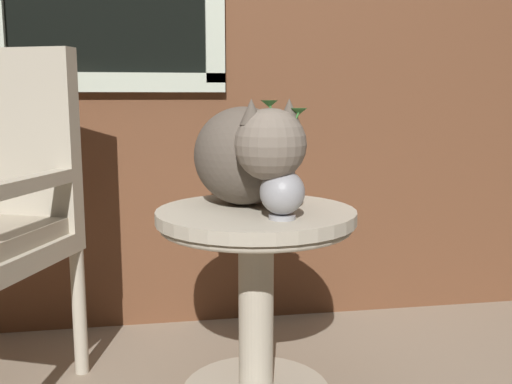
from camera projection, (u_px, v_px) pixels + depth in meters
name	position (u px, v px, depth m)	size (l,w,h in m)	color
wicker_side_table	(256.00, 271.00, 1.66)	(0.56, 0.56, 0.57)	#B2A893
cat	(247.00, 154.00, 1.66)	(0.34, 0.69, 0.31)	brown
pewter_vase_with_ivy	(282.00, 184.00, 1.49)	(0.12, 0.12, 0.31)	#99999E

